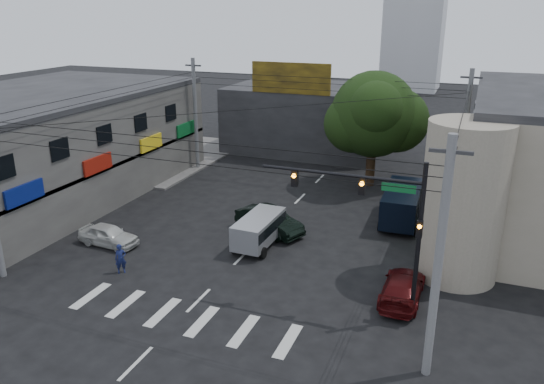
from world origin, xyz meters
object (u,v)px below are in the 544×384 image
Objects in this scene: white_compact at (108,235)px; navy_van at (402,206)px; traffic_gantry at (380,212)px; maroon_sedan at (402,287)px; street_tree at (374,115)px; utility_pole_far_right at (464,136)px; traffic_officer at (121,259)px; utility_pole_near_right at (438,263)px; utility_pole_far_left at (195,115)px; silver_minivan at (259,231)px; dark_sedan at (269,221)px.

navy_van is (15.18, 9.67, 0.49)m from white_compact.
maroon_sedan is at bearing 56.36° from traffic_gantry.
traffic_gantry is at bearing -78.01° from street_tree.
white_compact is (-18.29, -15.45, -3.98)m from utility_pole_far_right.
white_compact is 3.74m from traffic_officer.
traffic_officer is at bearing -130.85° from utility_pole_far_right.
utility_pole_far_right is 2.09× the size of maroon_sedan.
utility_pole_near_right reaches higher than traffic_gantry.
utility_pole_far_left is 1.64× the size of navy_van.
street_tree is 18.42m from traffic_gantry.
street_tree is 14.61m from silver_minivan.
utility_pole_near_right is 20.50m from utility_pole_far_right.
dark_sedan is 1.16× the size of silver_minivan.
utility_pole_far_left is at bearing 137.14° from traffic_gantry.
traffic_gantry is 11.84m from navy_van.
utility_pole_near_right reaches higher than maroon_sedan.
utility_pole_far_right is at bearing 81.06° from traffic_gantry.
street_tree is 6.63m from utility_pole_far_right.
traffic_officer is at bearing 10.73° from maroon_sedan.
white_compact is 16.65m from maroon_sedan.
traffic_officer is at bearing 132.56° from navy_van.
dark_sedan reaches higher than white_compact.
navy_van is (17.89, -5.77, -3.49)m from utility_pole_far_left.
street_tree is 22.48m from utility_pole_near_right.
navy_van is (-1.47, 9.67, 0.47)m from maroon_sedan.
utility_pole_near_right is at bearing -169.97° from navy_van.
traffic_gantry is 1.73× the size of silver_minivan.
utility_pole_near_right is 15.45m from navy_van.
utility_pole_far_right is (21.00, 0.00, 0.00)m from utility_pole_far_left.
dark_sedan is (-10.35, 10.13, -3.85)m from utility_pole_near_right.
utility_pole_far_right is 2.22× the size of silver_minivan.
navy_van reaches higher than maroon_sedan.
dark_sedan is at bearing -44.23° from utility_pole_far_left.
utility_pole_near_right is 1.90× the size of dark_sedan.
traffic_gantry reaches higher than silver_minivan.
traffic_officer is (5.45, -17.99, -3.81)m from utility_pole_far_left.
navy_van is at bearing 101.94° from utility_pole_near_right.
street_tree is 0.95× the size of utility_pole_far_left.
utility_pole_far_left is 16.18m from white_compact.
traffic_officer is (-5.37, -5.61, -0.10)m from silver_minivan.
street_tree is at bearing 3.78° from dark_sedan.
street_tree is 2.09× the size of silver_minivan.
street_tree reaches higher than silver_minivan.
silver_minivan is at bearing 131.14° from navy_van.
white_compact is (-11.79, -16.45, -4.85)m from street_tree.
maroon_sedan is at bearing -38.59° from utility_pole_far_left.
street_tree is at bearing 22.19° from traffic_officer.
utility_pole_near_right is 19.39m from white_compact.
traffic_officer reaches higher than white_compact.
street_tree is at bearing -14.14° from silver_minivan.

